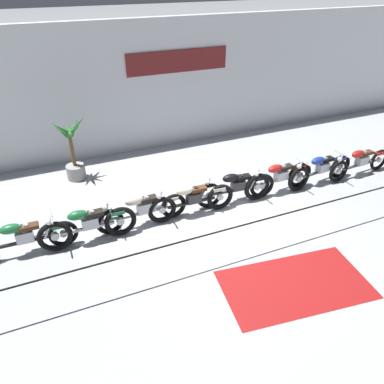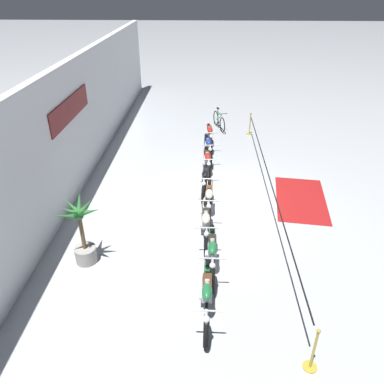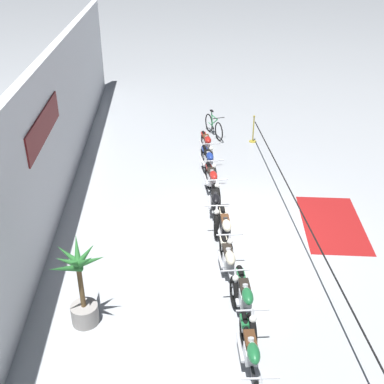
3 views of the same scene
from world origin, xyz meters
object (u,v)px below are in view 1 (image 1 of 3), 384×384
(motorcycle_cream_3, at_px, (191,200))
(floor_banner, at_px, (295,284))
(motorcycle_red_7, at_px, (360,162))
(stanchion_far_left, at_px, (199,242))
(motorcycle_green_0, at_px, (22,238))
(motorcycle_blue_6, at_px, (320,169))
(potted_palm_left_of_row, at_px, (73,152))
(motorcycle_red_5, at_px, (279,178))
(motorcycle_black_4, at_px, (236,187))
(motorcycle_cream_2, at_px, (142,210))
(motorcycle_green_1, at_px, (88,225))

(motorcycle_cream_3, bearing_deg, floor_banner, -72.65)
(motorcycle_red_7, distance_m, stanchion_far_left, 6.46)
(motorcycle_green_0, xyz_separation_m, motorcycle_blue_6, (8.07, -0.01, 0.01))
(motorcycle_blue_6, xyz_separation_m, potted_palm_left_of_row, (-6.50, 3.15, 0.39))
(motorcycle_cream_3, distance_m, stanchion_far_left, 2.06)
(motorcycle_red_5, bearing_deg, floor_banner, -118.42)
(motorcycle_blue_6, xyz_separation_m, stanchion_far_left, (-4.75, -1.96, 0.28))
(motorcycle_green_0, bearing_deg, motorcycle_black_4, 0.71)
(floor_banner, bearing_deg, motorcycle_cream_3, 114.70)
(floor_banner, bearing_deg, motorcycle_black_4, 90.65)
(motorcycle_black_4, distance_m, motorcycle_blue_6, 2.74)
(motorcycle_cream_2, distance_m, potted_palm_left_of_row, 3.32)
(motorcycle_cream_3, xyz_separation_m, stanchion_far_left, (-0.67, -1.92, 0.29))
(motorcycle_red_5, bearing_deg, motorcycle_black_4, 177.64)
(motorcycle_green_1, height_order, motorcycle_red_5, motorcycle_red_5)
(motorcycle_green_0, height_order, motorcycle_cream_3, motorcycle_cream_3)
(motorcycle_black_4, distance_m, floor_banner, 3.26)
(motorcycle_red_5, xyz_separation_m, floor_banner, (-1.70, -3.15, -0.48))
(motorcycle_green_1, distance_m, motorcycle_blue_6, 6.68)
(motorcycle_cream_3, height_order, motorcycle_blue_6, motorcycle_blue_6)
(motorcycle_red_7, relative_size, stanchion_far_left, 0.20)
(motorcycle_blue_6, bearing_deg, potted_palm_left_of_row, 154.16)
(motorcycle_red_5, bearing_deg, motorcycle_blue_6, -1.07)
(stanchion_far_left, bearing_deg, motorcycle_red_5, 30.77)
(motorcycle_black_4, xyz_separation_m, motorcycle_red_7, (4.17, -0.15, -0.00))
(stanchion_far_left, relative_size, floor_banner, 4.09)
(motorcycle_red_5, bearing_deg, motorcycle_cream_2, 179.60)
(motorcycle_green_0, height_order, motorcycle_green_1, motorcycle_green_1)
(motorcycle_black_4, bearing_deg, motorcycle_blue_6, -1.70)
(motorcycle_cream_2, bearing_deg, motorcycle_cream_3, -4.04)
(motorcycle_red_5, xyz_separation_m, motorcycle_red_7, (2.84, -0.10, -0.02))
(motorcycle_red_5, xyz_separation_m, motorcycle_blue_6, (1.42, -0.03, -0.01))
(motorcycle_red_5, distance_m, stanchion_far_left, 3.89)
(motorcycle_green_1, bearing_deg, stanchion_far_left, -43.79)
(motorcycle_cream_2, height_order, motorcycle_blue_6, motorcycle_blue_6)
(motorcycle_red_7, bearing_deg, floor_banner, -146.11)
(motorcycle_black_4, bearing_deg, motorcycle_red_7, -2.10)
(motorcycle_green_1, xyz_separation_m, motorcycle_red_5, (5.26, 0.14, 0.00))
(motorcycle_cream_3, relative_size, stanchion_far_left, 0.19)
(motorcycle_cream_2, xyz_separation_m, motorcycle_cream_3, (1.27, -0.09, 0.02))
(potted_palm_left_of_row, bearing_deg, motorcycle_cream_3, -52.81)
(motorcycle_green_1, relative_size, motorcycle_red_5, 0.99)
(motorcycle_green_1, bearing_deg, potted_palm_left_of_row, 86.80)
(motorcycle_cream_3, distance_m, potted_palm_left_of_row, 4.01)
(motorcycle_green_1, bearing_deg, motorcycle_black_4, 2.78)
(motorcycle_red_5, xyz_separation_m, stanchion_far_left, (-3.33, -1.99, 0.27))
(potted_palm_left_of_row, bearing_deg, motorcycle_red_7, -22.11)
(motorcycle_green_0, relative_size, motorcycle_blue_6, 0.98)
(motorcycle_cream_2, bearing_deg, motorcycle_blue_6, -0.58)
(motorcycle_cream_3, bearing_deg, potted_palm_left_of_row, 127.19)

